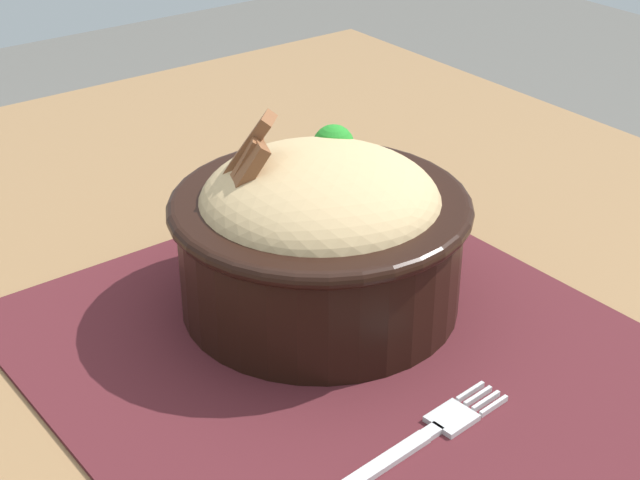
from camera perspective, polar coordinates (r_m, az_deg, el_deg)
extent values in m
cube|color=olive|center=(0.65, 0.99, -7.16)|extent=(1.09, 0.89, 0.04)
cylinder|color=brown|center=(1.37, 1.19, -3.97)|extent=(0.04, 0.04, 0.68)
cube|color=#47191E|center=(0.63, 1.10, -6.55)|extent=(0.40, 0.37, 0.00)
cylinder|color=black|center=(0.65, 0.00, -0.69)|extent=(0.19, 0.19, 0.08)
torus|color=black|center=(0.64, 0.00, 2.05)|extent=(0.20, 0.20, 0.01)
ellipsoid|color=tan|center=(0.64, 0.00, 2.13)|extent=(0.21, 0.21, 0.07)
sphere|color=#217C23|center=(0.68, 0.80, 5.61)|extent=(0.03, 0.03, 0.03)
cylinder|color=orange|center=(0.62, 1.52, 3.21)|extent=(0.02, 0.04, 0.01)
cylinder|color=orange|center=(0.63, 0.90, 3.66)|extent=(0.04, 0.02, 0.01)
cylinder|color=orange|center=(0.58, 0.19, 1.35)|extent=(0.01, 0.03, 0.01)
cube|color=brown|center=(0.63, -4.49, 5.11)|extent=(0.04, 0.04, 0.06)
cube|color=brown|center=(0.62, -4.60, 4.27)|extent=(0.03, 0.04, 0.04)
cube|color=brown|center=(0.61, -4.51, 3.86)|extent=(0.03, 0.04, 0.04)
cube|color=#B7B7B7|center=(0.54, 3.83, -12.94)|extent=(0.01, 0.07, 0.00)
cube|color=#B7B7B7|center=(0.57, 6.62, -11.14)|extent=(0.01, 0.01, 0.00)
cube|color=#B7B7B7|center=(0.58, 7.91, -10.29)|extent=(0.02, 0.03, 0.00)
cube|color=#B7B7B7|center=(0.59, 10.20, -9.61)|extent=(0.00, 0.02, 0.00)
cube|color=#B7B7B7|center=(0.59, 9.74, -9.35)|extent=(0.00, 0.02, 0.00)
cube|color=#B7B7B7|center=(0.59, 9.28, -9.09)|extent=(0.00, 0.02, 0.00)
cube|color=#B7B7B7|center=(0.60, 8.84, -8.84)|extent=(0.00, 0.02, 0.00)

